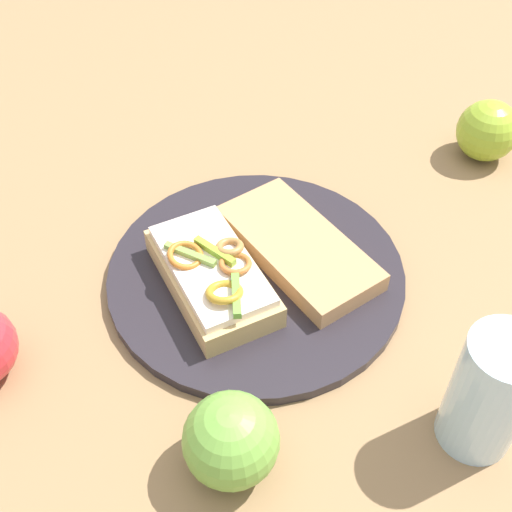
% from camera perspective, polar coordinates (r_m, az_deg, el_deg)
% --- Properties ---
extents(ground_plane, '(2.00, 2.00, 0.00)m').
position_cam_1_polar(ground_plane, '(0.67, -0.00, -1.89)').
color(ground_plane, olive).
rests_on(ground_plane, ground).
extents(plate, '(0.30, 0.30, 0.01)m').
position_cam_1_polar(plate, '(0.66, -0.00, -1.55)').
color(plate, '#262127').
rests_on(plate, ground_plane).
extents(sandwich, '(0.16, 0.17, 0.05)m').
position_cam_1_polar(sandwich, '(0.63, -3.82, -1.56)').
color(sandwich, tan).
rests_on(sandwich, plate).
extents(bread_slice_side, '(0.19, 0.18, 0.02)m').
position_cam_1_polar(bread_slice_side, '(0.67, 3.65, 0.78)').
color(bread_slice_side, tan).
rests_on(bread_slice_side, plate).
extents(apple_0, '(0.09, 0.09, 0.07)m').
position_cam_1_polar(apple_0, '(0.84, 19.43, 10.21)').
color(apple_0, '#90B02C').
rests_on(apple_0, ground_plane).
extents(apple_2, '(0.11, 0.11, 0.08)m').
position_cam_1_polar(apple_2, '(0.52, -2.18, -15.67)').
color(apple_2, '#6DA53D').
rests_on(apple_2, ground_plane).
extents(drinking_glass, '(0.06, 0.06, 0.12)m').
position_cam_1_polar(drinking_glass, '(0.55, 19.60, -11.19)').
color(drinking_glass, silver).
rests_on(drinking_glass, ground_plane).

